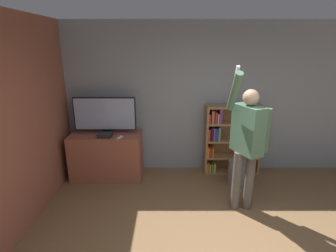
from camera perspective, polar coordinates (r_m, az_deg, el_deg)
wall_back at (r=4.80m, az=8.35°, el=5.76°), size 7.01×0.06×2.70m
wall_side_brick at (r=3.88m, az=-28.35°, el=1.03°), size 0.06×4.30×2.70m
tv_ledge at (r=4.82m, az=-13.00°, el=-6.28°), size 1.23×0.58×0.81m
television at (r=4.63m, az=-13.47°, el=2.39°), size 1.06×0.22×0.64m
game_console at (r=4.55m, az=-13.44°, el=-1.88°), size 0.23×0.20×0.06m
remote_loose at (r=4.43m, az=-10.38°, el=-2.46°), size 0.10×0.14×0.02m
bookshelf at (r=4.90m, az=12.92°, el=-2.80°), size 1.00×0.28×1.28m
person at (r=3.71m, az=16.92°, el=-2.84°), size 0.59×0.58×2.07m
waste_bin at (r=4.72m, az=15.06°, el=-9.66°), size 0.33×0.33×0.41m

